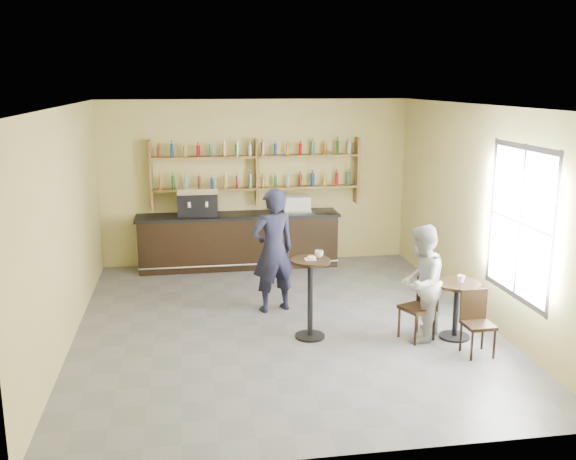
{
  "coord_description": "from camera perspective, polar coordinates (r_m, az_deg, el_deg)",
  "views": [
    {
      "loc": [
        -1.37,
        -8.89,
        3.53
      ],
      "look_at": [
        0.2,
        0.8,
        1.25
      ],
      "focal_mm": 40.0,
      "sensor_mm": 36.0,
      "label": 1
    }
  ],
  "objects": [
    {
      "name": "shelf_unit",
      "position": [
        12.45,
        -2.81,
        5.13
      ],
      "size": [
        4.0,
        0.26,
        1.4
      ],
      "primitive_type": null,
      "color": "brown",
      "rests_on": "wall_back"
    },
    {
      "name": "liquor_bottles",
      "position": [
        12.43,
        -2.82,
        5.9
      ],
      "size": [
        3.68,
        0.1,
        1.0
      ],
      "primitive_type": null,
      "color": "#8C5919",
      "rests_on": "shelf_unit"
    },
    {
      "name": "donut",
      "position": [
        8.81,
        2.09,
        -2.48
      ],
      "size": [
        0.14,
        0.14,
        0.04
      ],
      "primitive_type": "torus",
      "rotation": [
        0.0,
        0.0,
        0.18
      ],
      "color": "#BE9445",
      "rests_on": "napkin"
    },
    {
      "name": "espresso_machine",
      "position": [
        12.24,
        -8.04,
        2.53
      ],
      "size": [
        0.76,
        0.51,
        0.54
      ],
      "primitive_type": null,
      "rotation": [
        0.0,
        0.0,
        -0.03
      ],
      "color": "black",
      "rests_on": "bar_counter"
    },
    {
      "name": "wall_right",
      "position": [
        10.09,
        16.66,
        1.5
      ],
      "size": [
        0.0,
        7.0,
        7.0
      ],
      "primitive_type": "plane",
      "rotation": [
        1.57,
        0.0,
        -1.57
      ],
      "color": "#CCBF74",
      "rests_on": "floor"
    },
    {
      "name": "chair_south",
      "position": [
        8.84,
        16.57,
        -8.03
      ],
      "size": [
        0.38,
        0.38,
        0.86
      ],
      "primitive_type": null,
      "rotation": [
        0.0,
        0.0,
        0.04
      ],
      "color": "black",
      "rests_on": "floor"
    },
    {
      "name": "bar_counter",
      "position": [
        12.44,
        -4.42,
        -0.93
      ],
      "size": [
        3.87,
        0.76,
        1.05
      ],
      "primitive_type": null,
      "color": "black",
      "rests_on": "floor"
    },
    {
      "name": "wall_front",
      "position": [
        5.88,
        4.81,
        -6.12
      ],
      "size": [
        7.0,
        0.0,
        7.0
      ],
      "primitive_type": "plane",
      "rotation": [
        -1.57,
        0.0,
        0.0
      ],
      "color": "#CCBF74",
      "rests_on": "floor"
    },
    {
      "name": "man_main",
      "position": [
        9.94,
        -1.33,
        -1.82
      ],
      "size": [
        0.82,
        0.66,
        1.95
      ],
      "primitive_type": "imported",
      "rotation": [
        0.0,
        0.0,
        3.45
      ],
      "color": "black",
      "rests_on": "floor"
    },
    {
      "name": "wall_back",
      "position": [
        12.61,
        -2.87,
        4.26
      ],
      "size": [
        7.0,
        0.0,
        7.0
      ],
      "primitive_type": "plane",
      "rotation": [
        1.57,
        0.0,
        0.0
      ],
      "color": "#CCBF74",
      "rests_on": "floor"
    },
    {
      "name": "wall_left",
      "position": [
        9.24,
        -19.15,
        0.29
      ],
      "size": [
        0.0,
        7.0,
        7.0
      ],
      "primitive_type": "plane",
      "rotation": [
        1.57,
        0.0,
        1.57
      ],
      "color": "#CCBF74",
      "rests_on": "floor"
    },
    {
      "name": "chair_west",
      "position": [
        9.16,
        11.42,
        -6.75
      ],
      "size": [
        0.52,
        0.52,
        0.93
      ],
      "primitive_type": null,
      "rotation": [
        0.0,
        0.0,
        -1.19
      ],
      "color": "black",
      "rests_on": "floor"
    },
    {
      "name": "cafe_table",
      "position": [
        9.33,
        14.7,
        -6.91
      ],
      "size": [
        0.76,
        0.76,
        0.81
      ],
      "primitive_type": null,
      "rotation": [
        0.0,
        0.0,
        -0.21
      ],
      "color": "black",
      "rests_on": "floor"
    },
    {
      "name": "floor",
      "position": [
        9.66,
        -0.42,
        -8.35
      ],
      "size": [
        7.0,
        7.0,
        0.0
      ],
      "primitive_type": "plane",
      "color": "slate",
      "rests_on": "ground"
    },
    {
      "name": "pedestal_table",
      "position": [
        9.0,
        1.98,
        -6.13
      ],
      "size": [
        0.72,
        0.72,
        1.14
      ],
      "primitive_type": null,
      "rotation": [
        0.0,
        0.0,
        0.38
      ],
      "color": "black",
      "rests_on": "floor"
    },
    {
      "name": "napkin",
      "position": [
        8.82,
        2.01,
        -2.61
      ],
      "size": [
        0.16,
        0.16,
        0.0
      ],
      "primitive_type": "cube",
      "rotation": [
        0.0,
        0.0,
        -0.06
      ],
      "color": "white",
      "rests_on": "pedestal_table"
    },
    {
      "name": "cup_cafe",
      "position": [
        9.21,
        15.15,
        -4.21
      ],
      "size": [
        0.14,
        0.14,
        0.1
      ],
      "primitive_type": "imported",
      "rotation": [
        0.0,
        0.0,
        -0.35
      ],
      "color": "white",
      "rests_on": "cafe_table"
    },
    {
      "name": "window_pane",
      "position": [
        9.03,
        19.94,
        0.59
      ],
      "size": [
        0.0,
        2.0,
        2.0
      ],
      "primitive_type": "plane",
      "rotation": [
        1.57,
        0.0,
        -1.57
      ],
      "color": "white",
      "rests_on": "wall_right"
    },
    {
      "name": "patron_second",
      "position": [
        9.05,
        11.72,
        -4.65
      ],
      "size": [
        0.97,
        1.01,
        1.64
      ],
      "primitive_type": "imported",
      "rotation": [
        0.0,
        0.0,
        -2.21
      ],
      "color": "#A0A1A6",
      "rests_on": "floor"
    },
    {
      "name": "pastry_case",
      "position": [
        12.44,
        0.7,
        2.32
      ],
      "size": [
        0.56,
        0.47,
        0.32
      ],
      "primitive_type": null,
      "rotation": [
        0.0,
        0.0,
        -0.08
      ],
      "color": "silver",
      "rests_on": "bar_counter"
    },
    {
      "name": "ceiling",
      "position": [
        9.0,
        -0.45,
        10.98
      ],
      "size": [
        7.0,
        7.0,
        0.0
      ],
      "primitive_type": "plane",
      "rotation": [
        3.14,
        0.0,
        0.0
      ],
      "color": "white",
      "rests_on": "wall_back"
    },
    {
      "name": "window_frame",
      "position": [
        9.02,
        19.91,
        0.59
      ],
      "size": [
        0.04,
        1.7,
        2.1
      ],
      "primitive_type": null,
      "color": "black",
      "rests_on": "wall_right"
    },
    {
      "name": "cup_pedestal",
      "position": [
        8.93,
        2.77,
        -2.12
      ],
      "size": [
        0.16,
        0.16,
        0.09
      ],
      "primitive_type": "imported",
      "rotation": [
        0.0,
        0.0,
        -0.43
      ],
      "color": "white",
      "rests_on": "pedestal_table"
    }
  ]
}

